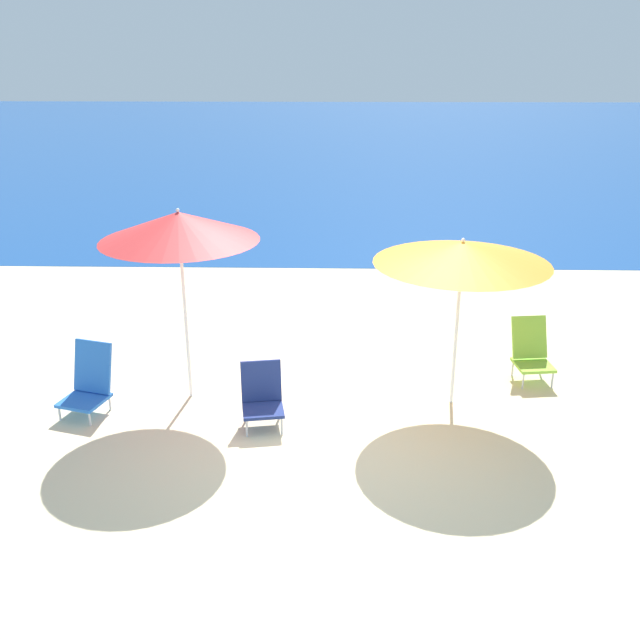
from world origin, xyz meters
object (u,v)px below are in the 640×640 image
object	(u,v)px
beach_umbrella_orange	(462,253)
beach_chair_navy	(262,395)
beach_chair_lime	(531,350)
beach_chair_blue	(89,382)
beach_umbrella_red	(179,226)

from	to	relation	value
beach_umbrella_orange	beach_chair_navy	size ratio (longest dim) A/B	2.83
beach_chair_lime	beach_chair_blue	bearing A→B (deg)	-176.05
beach_umbrella_orange	beach_chair_lime	size ratio (longest dim) A/B	2.59
beach_umbrella_orange	beach_chair_blue	world-z (taller)	beach_umbrella_orange
beach_umbrella_red	beach_chair_navy	world-z (taller)	beach_umbrella_red
beach_umbrella_red	beach_chair_lime	xyz separation A→B (m)	(4.14, 0.59, -1.69)
beach_chair_blue	beach_chair_navy	bearing A→B (deg)	9.09
beach_chair_lime	beach_chair_blue	xyz separation A→B (m)	(-5.21, -0.97, -0.01)
beach_umbrella_orange	beach_chair_blue	distance (m)	4.40
beach_chair_lime	beach_chair_navy	bearing A→B (deg)	-165.86
beach_umbrella_red	beach_chair_lime	distance (m)	4.51
beach_chair_blue	beach_chair_navy	xyz separation A→B (m)	(1.99, -0.25, -0.02)
beach_chair_lime	beach_umbrella_orange	bearing A→B (deg)	-154.04
beach_umbrella_red	beach_chair_blue	world-z (taller)	beach_umbrella_red
beach_umbrella_red	beach_chair_navy	xyz separation A→B (m)	(0.92, -0.63, -1.72)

